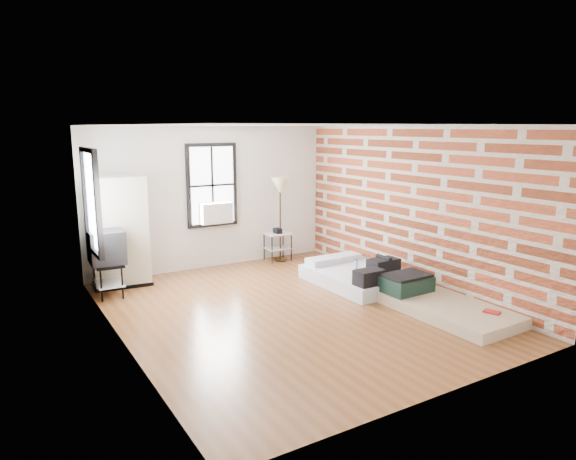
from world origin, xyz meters
TOP-DOWN VIEW (x-y plane):
  - ground at (0.00, 0.00)m, footprint 6.00×6.00m
  - room_shell at (0.23, 0.36)m, footprint 5.02×6.02m
  - mattress_main at (1.75, 0.50)m, footprint 1.39×1.87m
  - mattress_bare at (1.92, -1.18)m, footprint 1.14×2.11m
  - wardrobe at (-1.89, 2.65)m, footprint 1.03×0.65m
  - side_table at (1.35, 2.72)m, footprint 0.53×0.43m
  - floor_lamp at (1.37, 2.65)m, footprint 0.38×0.38m
  - tv_stand at (-2.21, 2.22)m, footprint 0.59×0.81m

SIDE VIEW (x-z plane):
  - ground at x=0.00m, z-range 0.00..0.00m
  - mattress_bare at x=1.92m, z-range -0.09..0.36m
  - mattress_main at x=1.75m, z-range -0.13..0.46m
  - side_table at x=1.35m, z-range 0.12..0.81m
  - tv_stand at x=-2.21m, z-range 0.24..1.35m
  - wardrobe at x=-1.89m, z-range 0.00..1.94m
  - floor_lamp at x=1.37m, z-range 0.63..2.40m
  - room_shell at x=0.23m, z-range 0.33..3.14m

